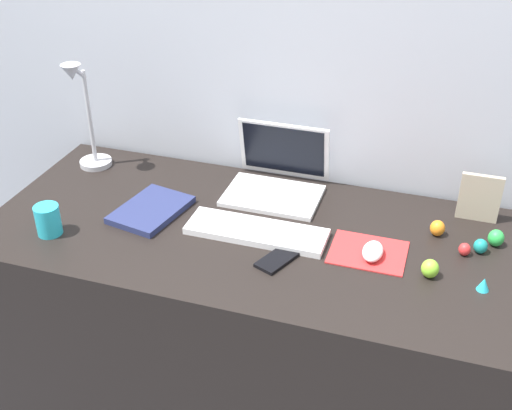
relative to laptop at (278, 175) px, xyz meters
name	(u,v)px	position (x,y,z in m)	size (l,w,h in m)	color
ground_plane	(258,407)	(0.02, -0.26, -0.79)	(6.00, 6.00, 0.00)	#474C56
back_wall	(294,144)	(0.02, 0.14, 0.05)	(2.81, 0.05, 1.68)	#B2B7C1
desk	(258,327)	(0.02, -0.26, -0.42)	(1.61, 0.72, 0.74)	black
laptop	(278,175)	(0.00, 0.00, 0.00)	(0.30, 0.26, 0.21)	white
keyboard	(255,231)	(0.01, -0.27, -0.04)	(0.41, 0.13, 0.02)	white
mousepad	(368,252)	(0.34, -0.27, -0.05)	(0.21, 0.17, 0.00)	red
mouse	(373,251)	(0.36, -0.28, -0.03)	(0.06, 0.10, 0.03)	white
cell_phone	(277,259)	(0.11, -0.38, -0.05)	(0.06, 0.13, 0.01)	black
desk_lamp	(85,119)	(-0.65, -0.06, 0.13)	(0.11, 0.15, 0.39)	#B7B7BC
notebook_pad	(151,210)	(-0.33, -0.26, -0.04)	(0.17, 0.24, 0.02)	navy
picture_frame	(480,198)	(0.62, 0.01, 0.02)	(0.12, 0.02, 0.15)	#B2A58C
coffee_mug	(48,220)	(-0.56, -0.45, -0.01)	(0.07, 0.07, 0.09)	#28B7CC
toy_figurine_teal	(480,246)	(0.64, -0.17, -0.03)	(0.04, 0.04, 0.04)	teal
toy_figurine_green	(496,238)	(0.68, -0.12, -0.03)	(0.04, 0.04, 0.05)	green
toy_figurine_red	(465,249)	(0.60, -0.19, -0.04)	(0.03, 0.03, 0.04)	red
toy_figurine_cyan	(484,284)	(0.65, -0.34, -0.04)	(0.03, 0.03, 0.04)	#28B7CC
toy_figurine_lime	(430,269)	(0.51, -0.32, -0.03)	(0.05, 0.05, 0.05)	#8CDB33
toy_figurine_orange	(437,228)	(0.52, -0.11, -0.03)	(0.04, 0.04, 0.05)	orange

